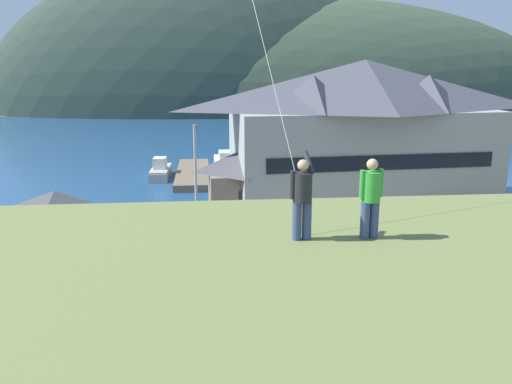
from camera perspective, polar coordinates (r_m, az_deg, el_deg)
The scene contains 18 objects.
ground_plane at distance 22.62m, azimuth -2.24°, elevation -15.74°, with size 600.00×600.00×0.00m, color #66604C.
parking_lot_pad at distance 27.06m, azimuth -2.85°, elevation -10.46°, with size 40.00×20.00×0.10m, color gray.
bay_water at distance 80.46m, azimuth -4.66°, elevation 5.68°, with size 360.00×84.00×0.03m, color navy.
far_hill_west_ridge at distance 137.68m, azimuth -5.41°, elevation 8.96°, with size 110.51×51.40×72.59m, color #2D3D33.
far_hill_east_peak at distance 137.45m, azimuth 6.08°, elevation 8.93°, with size 138.84×47.79×54.88m, color #3D4C38.
harbor_lodge at distance 42.48m, azimuth 11.60°, elevation 6.66°, with size 22.17×10.97×11.54m.
storage_shed_near_lot at distance 27.46m, azimuth -20.71°, elevation -5.00°, with size 7.90×6.19×5.25m.
storage_shed_waterside at distance 39.93m, azimuth -1.47°, elevation 1.30°, with size 5.70×5.46×4.93m.
wharf_dock at distance 53.58m, azimuth -6.92°, elevation 1.97°, with size 3.20×13.61×0.70m.
moored_boat_wharfside at distance 53.62m, azimuth -10.36°, elevation 2.26°, with size 1.96×5.62×2.16m.
moored_boat_outer_mooring at distance 56.87m, azimuth -3.10°, elevation 3.11°, with size 2.89×8.47×2.16m.
parked_car_front_row_end at distance 23.57m, azimuth 9.77°, elevation -11.75°, with size 4.26×2.17×1.82m.
parked_car_front_row_red at distance 30.53m, azimuth 16.47°, elevation -6.12°, with size 4.35×2.36×1.82m.
parked_car_back_row_right at distance 29.15m, azimuth 3.56°, elevation -6.51°, with size 4.33×2.32×1.82m.
parked_car_lone_by_shed at distance 28.96m, azimuth -9.53°, elevation -6.81°, with size 4.26×2.17×1.82m.
parking_light_pole at distance 30.96m, azimuth -6.58°, elevation 1.19°, with size 0.24×0.78×7.64m.
person_kite_flyer at distance 11.06m, azimuth 5.06°, elevation -0.47°, with size 0.52×0.68×1.86m.
person_companion at distance 11.37m, azimuth 12.40°, elevation -0.43°, with size 0.54×0.40×1.74m.
Camera 1 is at (-1.01, -19.69, 11.09)m, focal length 36.68 mm.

